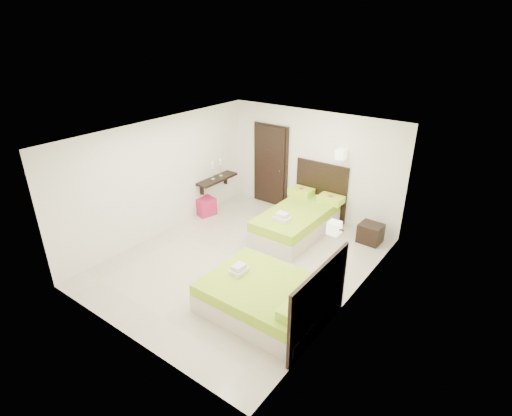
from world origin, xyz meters
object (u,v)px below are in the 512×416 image
Objects in this scene: nightstand at (370,233)px; bed_single at (299,219)px; ottoman at (205,206)px; bed_double at (269,297)px.

bed_single is at bearing -157.78° from nightstand.
ottoman reaches higher than nightstand.
bed_double is (1.05, -2.71, -0.04)m from bed_single.
bed_single reaches higher than bed_double.
bed_double is at bearing -95.60° from nightstand.
ottoman is (-3.89, -1.10, 0.00)m from nightstand.
bed_single is 1.12× the size of bed_double.
nightstand is at bearing 82.27° from bed_double.
nightstand is (0.44, 3.26, -0.08)m from bed_double.
nightstand is at bearing 20.09° from bed_single.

